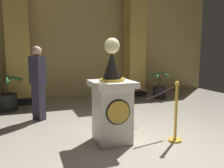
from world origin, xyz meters
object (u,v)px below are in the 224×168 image
stanchion_near (176,120)px  bystander_guest (38,81)px  potted_palm_left (6,99)px  pedestal_clock (112,103)px  potted_palm_right (159,89)px  stanchion_far (123,105)px

stanchion_near → bystander_guest: size_ratio=0.63×
potted_palm_left → bystander_guest: (0.80, -1.22, 0.60)m
pedestal_clock → stanchion_near: 1.17m
pedestal_clock → bystander_guest: (-1.14, 1.84, 0.21)m
potted_palm_left → bystander_guest: bystander_guest is taller
potted_palm_right → stanchion_far: bearing=-138.2°
pedestal_clock → potted_palm_right: bearing=47.2°
pedestal_clock → potted_palm_left: pedestal_clock is taller
potted_palm_right → pedestal_clock: bearing=-132.8°
pedestal_clock → potted_palm_left: (-1.95, 3.06, -0.39)m
stanchion_near → stanchion_far: size_ratio=1.06×
potted_palm_right → bystander_guest: size_ratio=0.58×
pedestal_clock → bystander_guest: bearing=121.8°
pedestal_clock → potted_palm_right: (2.84, 3.06, -0.38)m
stanchion_far → bystander_guest: (-1.81, 0.73, 0.56)m
stanchion_near → bystander_guest: bearing=135.2°
stanchion_near → potted_palm_left: 4.55m
potted_palm_left → bystander_guest: 1.58m
pedestal_clock → stanchion_near: size_ratio=1.68×
stanchion_far → potted_palm_right: (2.17, 1.94, -0.03)m
pedestal_clock → stanchion_near: (1.07, -0.35, -0.32)m
stanchion_near → potted_palm_right: bearing=62.5°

